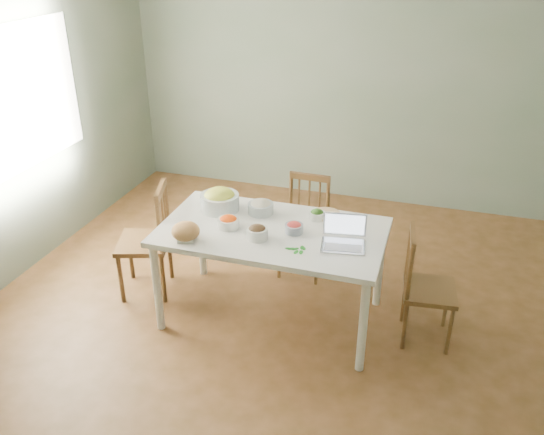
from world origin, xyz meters
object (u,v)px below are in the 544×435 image
(chair_far, at_px, (303,228))
(laptop, at_px, (344,234))
(bread_boule, at_px, (186,231))
(bowl_squash, at_px, (220,200))
(chair_right, at_px, (430,288))
(chair_left, at_px, (143,240))
(dining_table, at_px, (272,274))

(chair_far, height_order, laptop, laptop)
(bread_boule, relative_size, bowl_squash, 0.67)
(chair_right, height_order, bowl_squash, bowl_squash)
(chair_left, relative_size, bread_boule, 4.74)
(chair_right, relative_size, bowl_squash, 2.90)
(chair_far, relative_size, chair_left, 0.92)
(chair_left, xyz_separation_m, laptop, (1.68, -0.13, 0.40))
(dining_table, xyz_separation_m, chair_far, (0.06, 0.71, 0.05))
(chair_far, xyz_separation_m, bowl_squash, (-0.56, -0.51, 0.43))
(dining_table, relative_size, laptop, 5.42)
(chair_left, bearing_deg, chair_far, 101.67)
(chair_far, distance_m, bread_boule, 1.26)
(chair_far, distance_m, laptop, 1.04)
(laptop, bearing_deg, chair_right, 8.44)
(chair_right, bearing_deg, laptop, 100.92)
(dining_table, xyz_separation_m, laptop, (0.55, -0.10, 0.50))
(chair_far, bearing_deg, dining_table, -93.53)
(chair_far, bearing_deg, bowl_squash, -135.86)
(chair_right, height_order, laptop, laptop)
(dining_table, bearing_deg, chair_right, 4.48)
(bowl_squash, bearing_deg, laptop, -15.72)
(laptop, bearing_deg, dining_table, 161.28)
(chair_far, xyz_separation_m, laptop, (0.49, -0.81, 0.44))
(chair_far, xyz_separation_m, chair_left, (-1.19, -0.67, 0.04))
(chair_left, xyz_separation_m, chair_right, (2.30, 0.06, -0.04))
(chair_far, relative_size, bread_boule, 4.34)
(bread_boule, bearing_deg, dining_table, 30.97)
(chair_far, bearing_deg, chair_right, -27.37)
(chair_far, distance_m, bowl_squash, 0.87)
(chair_left, distance_m, laptop, 1.73)
(dining_table, relative_size, chair_right, 1.89)
(bowl_squash, bearing_deg, dining_table, -21.65)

